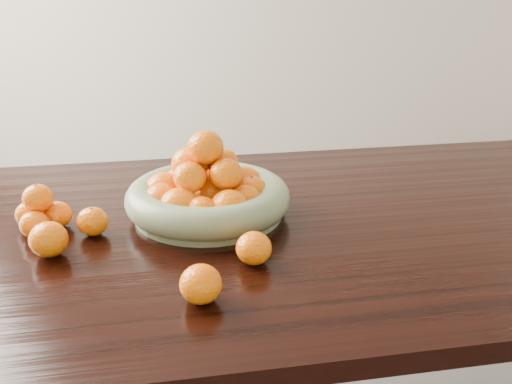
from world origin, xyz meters
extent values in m
cube|color=black|center=(0.00, 0.00, 0.73)|extent=(2.00, 1.00, 0.04)
cube|color=black|center=(0.93, 0.43, 0.35)|extent=(0.08, 0.08, 0.71)
cylinder|color=gray|center=(-0.14, 0.06, 0.76)|extent=(0.34, 0.34, 0.02)
torus|color=gray|center=(-0.14, 0.06, 0.79)|extent=(0.37, 0.37, 0.07)
ellipsoid|color=orange|center=(-0.04, 0.11, 0.80)|extent=(0.08, 0.08, 0.08)
ellipsoid|color=orange|center=(-0.09, 0.15, 0.80)|extent=(0.08, 0.08, 0.07)
ellipsoid|color=orange|center=(-0.15, 0.15, 0.80)|extent=(0.08, 0.08, 0.08)
ellipsoid|color=orange|center=(-0.20, 0.14, 0.80)|extent=(0.08, 0.08, 0.07)
ellipsoid|color=orange|center=(-0.24, 0.09, 0.81)|extent=(0.09, 0.09, 0.08)
ellipsoid|color=orange|center=(-0.24, 0.04, 0.80)|extent=(0.08, 0.08, 0.07)
ellipsoid|color=orange|center=(-0.20, -0.01, 0.81)|extent=(0.09, 0.09, 0.08)
ellipsoid|color=orange|center=(-0.16, -0.04, 0.80)|extent=(0.07, 0.07, 0.07)
ellipsoid|color=orange|center=(-0.10, -0.04, 0.81)|extent=(0.08, 0.08, 0.08)
ellipsoid|color=orange|center=(-0.06, 0.00, 0.80)|extent=(0.08, 0.08, 0.07)
ellipsoid|color=orange|center=(-0.04, 0.06, 0.80)|extent=(0.08, 0.08, 0.07)
ellipsoid|color=orange|center=(-0.13, 0.06, 0.80)|extent=(0.08, 0.08, 0.07)
ellipsoid|color=orange|center=(-0.10, 0.10, 0.86)|extent=(0.07, 0.07, 0.07)
ellipsoid|color=orange|center=(-0.17, 0.10, 0.86)|extent=(0.09, 0.09, 0.08)
ellipsoid|color=orange|center=(-0.18, 0.02, 0.86)|extent=(0.07, 0.07, 0.07)
ellipsoid|color=orange|center=(-0.10, 0.02, 0.86)|extent=(0.07, 0.07, 0.07)
ellipsoid|color=orange|center=(-0.14, 0.06, 0.91)|extent=(0.08, 0.08, 0.08)
ellipsoid|color=orange|center=(-0.51, 0.01, 0.78)|extent=(0.06, 0.06, 0.06)
ellipsoid|color=orange|center=(-0.47, 0.05, 0.78)|extent=(0.06, 0.06, 0.06)
ellipsoid|color=orange|center=(-0.53, 0.06, 0.78)|extent=(0.06, 0.06, 0.06)
ellipsoid|color=orange|center=(-0.50, 0.04, 0.82)|extent=(0.06, 0.06, 0.06)
ellipsoid|color=orange|center=(-0.39, 0.00, 0.78)|extent=(0.07, 0.07, 0.06)
ellipsoid|color=orange|center=(-0.19, -0.31, 0.78)|extent=(0.07, 0.07, 0.07)
ellipsoid|color=orange|center=(-0.07, -0.19, 0.78)|extent=(0.07, 0.07, 0.06)
ellipsoid|color=orange|center=(-0.46, -0.09, 0.79)|extent=(0.08, 0.08, 0.07)
camera|label=1|loc=(-0.24, -1.14, 1.28)|focal=40.00mm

